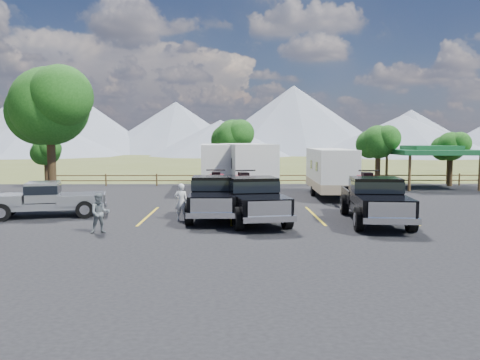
{
  "coord_description": "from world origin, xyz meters",
  "views": [
    {
      "loc": [
        -1.87,
        -18.25,
        3.71
      ],
      "look_at": [
        -1.58,
        5.82,
        1.6
      ],
      "focal_mm": 35.0,
      "sensor_mm": 36.0,
      "label": 1
    }
  ],
  "objects_px": {
    "trailer_left": "(220,168)",
    "person_a": "(181,202)",
    "person_b": "(100,213)",
    "trailer_center": "(246,169)",
    "rig_left": "(215,195)",
    "rig_right": "(374,198)",
    "trailer_right": "(330,172)",
    "pavilion": "(431,151)",
    "tree_big_nw": "(49,106)",
    "rig_center": "(251,197)",
    "pickup_silver": "(47,199)"
  },
  "relations": [
    {
      "from": "pickup_silver",
      "to": "person_a",
      "type": "height_order",
      "value": "person_a"
    },
    {
      "from": "pavilion",
      "to": "trailer_center",
      "type": "bearing_deg",
      "value": -158.52
    },
    {
      "from": "rig_right",
      "to": "pickup_silver",
      "type": "distance_m",
      "value": 15.14
    },
    {
      "from": "rig_center",
      "to": "pickup_silver",
      "type": "xyz_separation_m",
      "value": [
        -9.63,
        1.05,
        -0.2
      ]
    },
    {
      "from": "pavilion",
      "to": "person_a",
      "type": "distance_m",
      "value": 22.5
    },
    {
      "from": "trailer_left",
      "to": "person_a",
      "type": "relative_size",
      "value": 5.71
    },
    {
      "from": "trailer_left",
      "to": "pickup_silver",
      "type": "xyz_separation_m",
      "value": [
        -7.92,
        -9.23,
        -0.88
      ]
    },
    {
      "from": "tree_big_nw",
      "to": "person_a",
      "type": "relative_size",
      "value": 4.66
    },
    {
      "from": "trailer_center",
      "to": "person_b",
      "type": "bearing_deg",
      "value": -125.3
    },
    {
      "from": "tree_big_nw",
      "to": "rig_left",
      "type": "height_order",
      "value": "tree_big_nw"
    },
    {
      "from": "pavilion",
      "to": "rig_center",
      "type": "relative_size",
      "value": 0.9
    },
    {
      "from": "pavilion",
      "to": "rig_left",
      "type": "distance_m",
      "value": 20.74
    },
    {
      "from": "tree_big_nw",
      "to": "pavilion",
      "type": "xyz_separation_m",
      "value": [
        25.55,
        7.97,
        -2.81
      ]
    },
    {
      "from": "rig_center",
      "to": "person_b",
      "type": "relative_size",
      "value": 4.38
    },
    {
      "from": "trailer_center",
      "to": "trailer_right",
      "type": "distance_m",
      "value": 5.36
    },
    {
      "from": "trailer_center",
      "to": "trailer_right",
      "type": "bearing_deg",
      "value": -8.69
    },
    {
      "from": "pavilion",
      "to": "trailer_center",
      "type": "height_order",
      "value": "trailer_center"
    },
    {
      "from": "rig_center",
      "to": "trailer_center",
      "type": "relative_size",
      "value": 0.7
    },
    {
      "from": "tree_big_nw",
      "to": "trailer_right",
      "type": "bearing_deg",
      "value": 7.94
    },
    {
      "from": "rig_right",
      "to": "rig_center",
      "type": "bearing_deg",
      "value": -178.92
    },
    {
      "from": "person_b",
      "to": "rig_right",
      "type": "bearing_deg",
      "value": -6.86
    },
    {
      "from": "tree_big_nw",
      "to": "rig_right",
      "type": "height_order",
      "value": "tree_big_nw"
    },
    {
      "from": "rig_left",
      "to": "trailer_right",
      "type": "distance_m",
      "value": 10.45
    },
    {
      "from": "tree_big_nw",
      "to": "rig_right",
      "type": "relative_size",
      "value": 1.15
    },
    {
      "from": "rig_right",
      "to": "person_b",
      "type": "height_order",
      "value": "rig_right"
    },
    {
      "from": "trailer_center",
      "to": "pavilion",
      "type": "bearing_deg",
      "value": 13.62
    },
    {
      "from": "tree_big_nw",
      "to": "rig_center",
      "type": "bearing_deg",
      "value": -28.96
    },
    {
      "from": "trailer_left",
      "to": "trailer_right",
      "type": "relative_size",
      "value": 1.1
    },
    {
      "from": "pavilion",
      "to": "rig_right",
      "type": "height_order",
      "value": "pavilion"
    },
    {
      "from": "tree_big_nw",
      "to": "trailer_right",
      "type": "distance_m",
      "value": 17.41
    },
    {
      "from": "rig_left",
      "to": "rig_center",
      "type": "relative_size",
      "value": 0.94
    },
    {
      "from": "trailer_left",
      "to": "trailer_center",
      "type": "height_order",
      "value": "trailer_center"
    },
    {
      "from": "pickup_silver",
      "to": "rig_right",
      "type": "bearing_deg",
      "value": 70.18
    },
    {
      "from": "trailer_center",
      "to": "person_b",
      "type": "height_order",
      "value": "trailer_center"
    },
    {
      "from": "trailer_right",
      "to": "person_a",
      "type": "height_order",
      "value": "trailer_right"
    },
    {
      "from": "rig_center",
      "to": "rig_right",
      "type": "height_order",
      "value": "rig_right"
    },
    {
      "from": "rig_left",
      "to": "trailer_right",
      "type": "bearing_deg",
      "value": 47.54
    },
    {
      "from": "rig_left",
      "to": "trailer_center",
      "type": "relative_size",
      "value": 0.67
    },
    {
      "from": "rig_right",
      "to": "person_a",
      "type": "xyz_separation_m",
      "value": [
        -8.6,
        0.43,
        -0.23
      ]
    },
    {
      "from": "person_b",
      "to": "trailer_center",
      "type": "bearing_deg",
      "value": 43.84
    },
    {
      "from": "rig_left",
      "to": "person_b",
      "type": "height_order",
      "value": "rig_left"
    },
    {
      "from": "pavilion",
      "to": "rig_center",
      "type": "distance_m",
      "value": 20.16
    },
    {
      "from": "rig_center",
      "to": "trailer_right",
      "type": "xyz_separation_m",
      "value": [
        5.36,
        8.67,
        0.53
      ]
    },
    {
      "from": "trailer_right",
      "to": "person_b",
      "type": "xyz_separation_m",
      "value": [
        -11.38,
        -11.51,
        -0.81
      ]
    },
    {
      "from": "pavilion",
      "to": "person_b",
      "type": "xyz_separation_m",
      "value": [
        -20.13,
        -17.14,
        -1.96
      ]
    },
    {
      "from": "trailer_right",
      "to": "rig_center",
      "type": "bearing_deg",
      "value": -119.75
    },
    {
      "from": "rig_right",
      "to": "trailer_right",
      "type": "height_order",
      "value": "trailer_right"
    },
    {
      "from": "tree_big_nw",
      "to": "person_b",
      "type": "bearing_deg",
      "value": -59.41
    },
    {
      "from": "tree_big_nw",
      "to": "trailer_right",
      "type": "height_order",
      "value": "tree_big_nw"
    },
    {
      "from": "rig_right",
      "to": "trailer_left",
      "type": "xyz_separation_m",
      "value": [
        -7.15,
        10.7,
        0.67
      ]
    }
  ]
}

